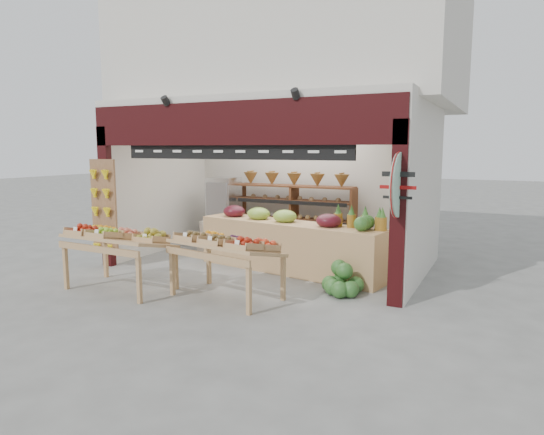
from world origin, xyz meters
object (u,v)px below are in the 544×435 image
(cardboard_stack, at_px, (220,241))
(watermelon_pile, at_px, (341,282))
(display_table_left, at_px, (115,238))
(back_shelving, at_px, (294,202))
(mid_counter, at_px, (289,245))
(refrigerator, at_px, (224,212))
(display_table_right, at_px, (226,245))

(cardboard_stack, bearing_deg, watermelon_pile, -27.16)
(cardboard_stack, bearing_deg, display_table_left, -91.27)
(back_shelving, distance_m, mid_counter, 1.91)
(display_table_left, bearing_deg, refrigerator, 93.22)
(display_table_left, relative_size, watermelon_pile, 2.60)
(back_shelving, relative_size, display_table_left, 1.60)
(cardboard_stack, xyz_separation_m, display_table_right, (1.81, -2.65, 0.57))
(refrigerator, relative_size, display_table_right, 0.90)
(watermelon_pile, bearing_deg, refrigerator, 146.97)
(refrigerator, relative_size, cardboard_stack, 1.58)
(refrigerator, relative_size, display_table_left, 0.93)
(mid_counter, bearing_deg, refrigerator, 148.18)
(display_table_right, bearing_deg, watermelon_pile, 32.40)
(refrigerator, distance_m, cardboard_stack, 0.88)
(cardboard_stack, height_order, watermelon_pile, cardboard_stack)
(back_shelving, bearing_deg, mid_counter, -69.09)
(mid_counter, relative_size, display_table_left, 2.18)
(mid_counter, bearing_deg, back_shelving, 110.91)
(refrigerator, relative_size, watermelon_pile, 2.43)
(refrigerator, height_order, mid_counter, refrigerator)
(refrigerator, relative_size, mid_counter, 0.43)
(back_shelving, distance_m, watermelon_pile, 3.39)
(cardboard_stack, relative_size, watermelon_pile, 1.54)
(refrigerator, bearing_deg, watermelon_pile, -34.23)
(mid_counter, bearing_deg, display_table_left, -133.07)
(display_table_left, bearing_deg, back_shelving, 70.14)
(display_table_right, bearing_deg, back_shelving, 97.38)
(display_table_left, xyz_separation_m, display_table_right, (1.87, 0.34, -0.01))
(cardboard_stack, bearing_deg, refrigerator, 113.21)
(display_table_left, bearing_deg, cardboard_stack, 88.73)
(cardboard_stack, bearing_deg, display_table_right, -55.64)
(cardboard_stack, xyz_separation_m, mid_counter, (2.00, -0.78, 0.25))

